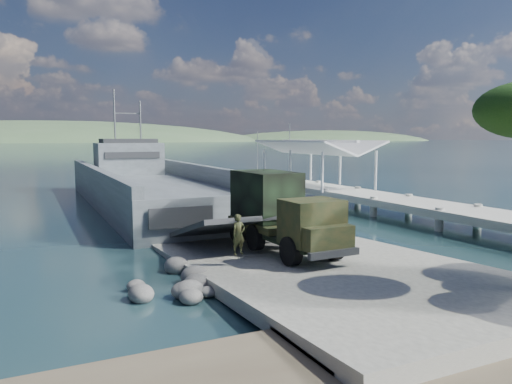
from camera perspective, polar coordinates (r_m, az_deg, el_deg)
The scene contains 10 objects.
ground at distance 21.31m, azimuth 6.21°, elevation -8.74°, with size 1400.00×1400.00×0.00m, color #19393D.
boat_ramp at distance 20.44m, azimuth 7.72°, elevation -8.69°, with size 10.00×18.00×0.50m, color slate.
shoreline_rocks at distance 19.36m, azimuth -10.66°, elevation -10.37°, with size 3.20×5.60×0.90m, color #4F4F4D, non-canonical shape.
distant_headlands at distance 580.67m, azimuth -19.81°, elevation 5.41°, with size 1000.00×240.00×48.00m, color #3E5938, non-canonical shape.
pier at distance 43.58m, azimuth 7.70°, elevation 1.10°, with size 6.40×44.00×6.10m.
landing_craft at distance 41.34m, azimuth -11.56°, elevation -0.23°, with size 9.96×37.17×10.99m.
military_truck at distance 22.19m, azimuth 2.77°, elevation -2.29°, with size 2.61×7.47×3.43m.
soldier at distance 19.84m, azimuth -2.00°, elevation -5.97°, with size 0.59×0.38×1.60m, color black.
sailboat_near at distance 57.07m, azimuth 3.87°, elevation 1.15°, with size 2.63×6.15×7.25m.
sailboat_far at distance 62.01m, azimuth 0.22°, elevation 1.53°, with size 1.66×5.26×6.36m.
Camera 1 is at (-10.94, -17.44, 5.53)m, focal length 35.00 mm.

